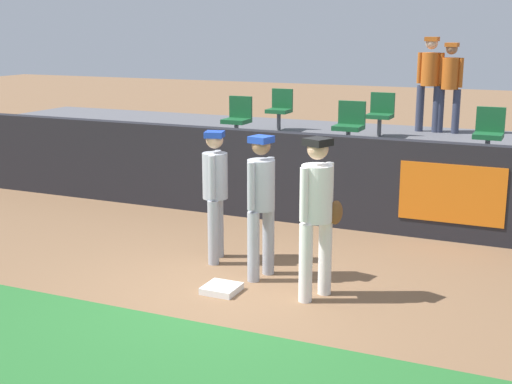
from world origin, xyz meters
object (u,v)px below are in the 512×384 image
(seat_front_left, at_px, (238,117))
(spectator_capped, at_px, (450,81))
(player_coach_visitor, at_px, (261,197))
(seat_front_center, at_px, (350,123))
(first_base, at_px, (222,289))
(player_fielder_home, at_px, (317,207))
(seat_back_left, at_px, (280,107))
(spectator_hooded, at_px, (430,77))
(player_runner_visitor, at_px, (215,187))
(seat_back_center, at_px, (381,112))
(seat_front_right, at_px, (489,131))

(seat_front_left, height_order, spectator_capped, spectator_capped)
(player_coach_visitor, distance_m, spectator_capped, 6.98)
(player_coach_visitor, bearing_deg, seat_front_center, -166.55)
(first_base, height_order, player_fielder_home, player_fielder_home)
(seat_back_left, height_order, spectator_hooded, spectator_hooded)
(player_runner_visitor, xyz_separation_m, spectator_capped, (1.93, 6.46, 0.99))
(seat_back_left, distance_m, seat_front_left, 1.80)
(player_runner_visitor, distance_m, seat_back_left, 5.66)
(player_runner_visitor, xyz_separation_m, seat_front_left, (-1.42, 3.69, 0.43))
(seat_front_left, bearing_deg, spectator_hooded, 43.25)
(first_base, height_order, seat_front_center, seat_front_center)
(player_coach_visitor, bearing_deg, seat_back_center, -167.87)
(seat_front_center, height_order, seat_back_center, same)
(player_fielder_home, relative_size, spectator_capped, 1.04)
(player_fielder_home, relative_size, seat_front_center, 2.22)
(player_coach_visitor, height_order, spectator_capped, spectator_capped)
(player_runner_visitor, distance_m, spectator_hooded, 6.74)
(player_fielder_home, bearing_deg, seat_front_left, -122.78)
(seat_back_left, xyz_separation_m, seat_front_left, (-0.11, -1.80, -0.00))
(player_fielder_home, distance_m, seat_front_left, 5.39)
(seat_front_center, bearing_deg, first_base, -91.46)
(seat_back_center, bearing_deg, player_fielder_home, -82.10)
(seat_back_left, relative_size, seat_back_center, 1.00)
(seat_front_right, height_order, seat_back_center, same)
(first_base, xyz_separation_m, seat_back_center, (0.21, 6.50, 1.40))
(player_runner_visitor, height_order, spectator_hooded, spectator_hooded)
(first_base, relative_size, spectator_capped, 0.22)
(player_fielder_home, bearing_deg, spectator_capped, -159.91)
(first_base, height_order, player_coach_visitor, player_coach_visitor)
(first_base, distance_m, player_fielder_home, 1.52)
(player_coach_visitor, relative_size, seat_back_left, 2.12)
(seat_front_right, bearing_deg, seat_back_center, 140.87)
(seat_back_center, bearing_deg, seat_front_center, -92.85)
(player_fielder_home, xyz_separation_m, spectator_hooded, (-0.13, 7.19, 0.99))
(first_base, distance_m, seat_back_left, 6.92)
(seat_front_right, height_order, seat_back_left, same)
(first_base, xyz_separation_m, spectator_capped, (1.34, 7.47, 1.96))
(first_base, bearing_deg, spectator_hooded, 82.83)
(seat_front_left, bearing_deg, seat_front_right, 0.00)
(seat_back_center, relative_size, spectator_capped, 0.47)
(spectator_capped, bearing_deg, seat_back_left, 21.02)
(first_base, height_order, seat_front_right, seat_front_right)
(player_fielder_home, xyz_separation_m, seat_back_center, (-0.86, 6.21, 0.37))
(player_fielder_home, distance_m, spectator_capped, 7.24)
(first_base, xyz_separation_m, spectator_hooded, (0.94, 7.48, 2.03))
(spectator_hooded, bearing_deg, player_fielder_home, 93.23)
(spectator_hooded, xyz_separation_m, spectator_capped, (0.40, -0.01, -0.06))
(spectator_hooded, bearing_deg, spectator_capped, -179.61)
(seat_back_left, bearing_deg, seat_front_right, -22.58)
(player_fielder_home, height_order, seat_front_right, player_fielder_home)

